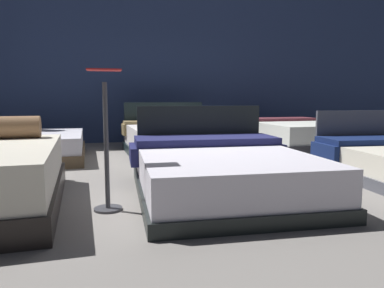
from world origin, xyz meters
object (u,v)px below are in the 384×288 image
bed_4 (176,139)px  price_sign (107,156)px  bed_1 (220,171)px  bed_3 (34,147)px  bed_5 (295,136)px

bed_4 → price_sign: size_ratio=1.76×
bed_1 → price_sign: size_ratio=1.84×
bed_1 → bed_3: size_ratio=1.08×
bed_4 → bed_3: bearing=179.3°
bed_3 → price_sign: (1.09, -2.96, 0.27)m
bed_3 → price_sign: size_ratio=1.70×
bed_4 → bed_1: bearing=-94.8°
price_sign → bed_5: bearing=41.5°
bed_1 → bed_3: 3.44m
bed_3 → bed_4: size_ratio=0.96×
bed_4 → price_sign: (-1.18, -3.06, 0.22)m
bed_1 → bed_3: bearing=131.8°
bed_3 → bed_4: 2.28m
bed_1 → bed_4: size_ratio=1.05×
bed_4 → price_sign: price_sign is taller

